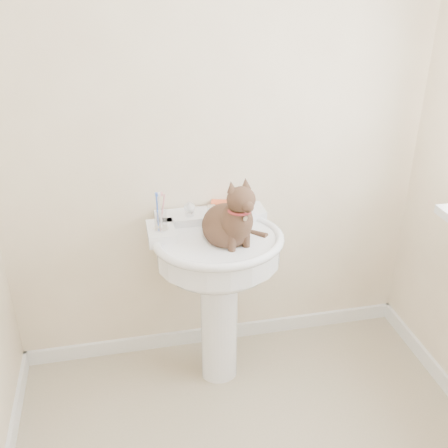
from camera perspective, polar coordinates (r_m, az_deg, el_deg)
wall_back at (r=2.61m, az=-0.84°, el=9.44°), size 2.20×0.00×2.50m
baseboard_back at (r=3.18m, az=-0.65°, el=-11.76°), size 2.20×0.02×0.09m
pedestal_sink at (r=2.57m, az=-0.66°, el=-4.42°), size 0.65×0.63×0.89m
faucet at (r=2.60m, az=-1.32°, el=1.79°), size 0.28×0.12×0.14m
soap_bar at (r=2.70m, az=-0.45°, el=2.17°), size 0.10×0.08×0.03m
toothbrush_cup at (r=2.48m, az=-6.92°, el=0.42°), size 0.07×0.07×0.19m
cat at (r=2.42m, az=0.62°, el=0.16°), size 0.25×0.32×0.46m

